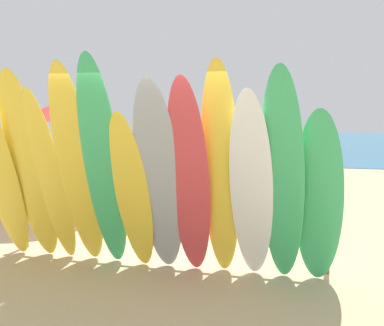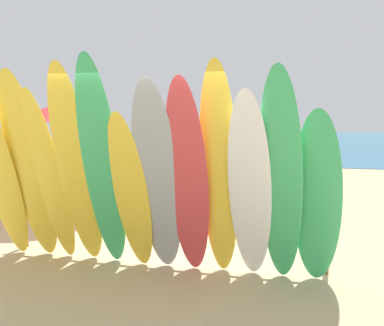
# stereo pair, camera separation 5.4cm
# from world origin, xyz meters

# --- Properties ---
(ground) EXTENTS (60.00, 60.00, 0.00)m
(ground) POSITION_xyz_m (0.00, 14.00, 0.00)
(ground) COLOR tan
(ocean_water) EXTENTS (60.00, 40.00, 0.02)m
(ocean_water) POSITION_xyz_m (0.00, 31.76, 0.01)
(ocean_water) COLOR teal
(ocean_water) RESTS_ON ground
(surfboard_rack) EXTENTS (4.56, 0.07, 0.71)m
(surfboard_rack) POSITION_xyz_m (0.00, 0.00, 0.58)
(surfboard_rack) COLOR brown
(surfboard_rack) RESTS_ON ground
(surfboard_yellow_1) EXTENTS (0.63, 0.97, 2.61)m
(surfboard_yellow_1) POSITION_xyz_m (-1.64, -0.63, 1.30)
(surfboard_yellow_1) COLOR yellow
(surfboard_yellow_1) RESTS_ON ground
(surfboard_yellow_2) EXTENTS (0.54, 0.91, 2.38)m
(surfboard_yellow_2) POSITION_xyz_m (-1.36, -0.62, 1.19)
(surfboard_yellow_2) COLOR yellow
(surfboard_yellow_2) RESTS_ON ground
(surfboard_yellow_3) EXTENTS (0.61, 1.10, 2.67)m
(surfboard_yellow_3) POSITION_xyz_m (-0.90, -0.69, 1.33)
(surfboard_yellow_3) COLOR yellow
(surfboard_yellow_3) RESTS_ON ground
(surfboard_green_4) EXTENTS (0.60, 1.11, 2.75)m
(surfboard_green_4) POSITION_xyz_m (-0.54, -0.70, 1.37)
(surfboard_green_4) COLOR #38B266
(surfboard_green_4) RESTS_ON ground
(surfboard_yellow_5) EXTENTS (0.54, 0.80, 2.08)m
(surfboard_yellow_5) POSITION_xyz_m (-0.19, -0.62, 1.04)
(surfboard_yellow_5) COLOR yellow
(surfboard_yellow_5) RESTS_ON ground
(surfboard_grey_6) EXTENTS (0.61, 0.96, 2.46)m
(surfboard_grey_6) POSITION_xyz_m (0.18, -0.66, 1.23)
(surfboard_grey_6) COLOR #999EA3
(surfboard_grey_6) RESTS_ON ground
(surfboard_red_7) EXTENTS (0.52, 0.90, 2.47)m
(surfboard_red_7) POSITION_xyz_m (0.56, -0.65, 1.24)
(surfboard_red_7) COLOR #D13D42
(surfboard_red_7) RESTS_ON ground
(surfboard_yellow_8) EXTENTS (0.48, 0.82, 2.66)m
(surfboard_yellow_8) POSITION_xyz_m (0.93, -0.56, 1.33)
(surfboard_yellow_8) COLOR yellow
(surfboard_yellow_8) RESTS_ON ground
(surfboard_white_9) EXTENTS (0.55, 0.89, 2.33)m
(surfboard_white_9) POSITION_xyz_m (1.30, -0.59, 1.16)
(surfboard_white_9) COLOR white
(surfboard_white_9) RESTS_ON ground
(surfboard_green_10) EXTENTS (0.58, 0.92, 2.57)m
(surfboard_green_10) POSITION_xyz_m (1.66, -0.62, 1.29)
(surfboard_green_10) COLOR #38B266
(surfboard_green_10) RESTS_ON ground
(surfboard_green_11) EXTENTS (0.62, 0.69, 2.11)m
(surfboard_green_11) POSITION_xyz_m (2.07, -0.49, 1.05)
(surfboard_green_11) COLOR #38B266
(surfboard_green_11) RESTS_ON ground
(beachgoer_midbeach) EXTENTS (0.55, 0.28, 1.50)m
(beachgoer_midbeach) POSITION_xyz_m (-3.79, 4.35, 0.86)
(beachgoer_midbeach) COLOR #9E704C
(beachgoer_midbeach) RESTS_ON ground
(beachgoer_strolling) EXTENTS (0.59, 0.33, 1.64)m
(beachgoer_strolling) POSITION_xyz_m (2.56, 7.24, 0.95)
(beachgoer_strolling) COLOR beige
(beachgoer_strolling) RESTS_ON ground
(beachgoer_by_water) EXTENTS (0.44, 0.45, 1.56)m
(beachgoer_by_water) POSITION_xyz_m (1.21, 4.43, 0.90)
(beachgoer_by_water) COLOR brown
(beachgoer_by_water) RESTS_ON ground
(beachgoer_photographing) EXTENTS (0.41, 0.58, 1.56)m
(beachgoer_photographing) POSITION_xyz_m (-3.32, 5.99, 0.90)
(beachgoer_photographing) COLOR #9E704C
(beachgoer_photographing) RESTS_ON ground
(beach_umbrella) EXTENTS (2.20, 2.20, 2.30)m
(beach_umbrella) POSITION_xyz_m (-2.93, 2.27, 2.11)
(beach_umbrella) COLOR silver
(beach_umbrella) RESTS_ON ground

